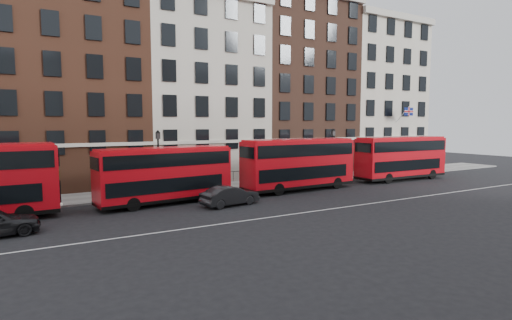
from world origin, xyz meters
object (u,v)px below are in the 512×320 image
bus_d (401,157)px  traffic_light (425,153)px  bus_c (299,163)px  car_front (230,196)px  bus_b (165,174)px

bus_d → traffic_light: bearing=21.2°
bus_c → car_front: bus_c is taller
bus_c → traffic_light: bearing=4.7°
bus_c → car_front: (-8.27, -2.92, -1.75)m
traffic_light → bus_b: bearing=-175.1°
bus_b → car_front: size_ratio=2.32×
car_front → traffic_light: traffic_light is taller
bus_c → bus_d: (13.29, 0.00, -0.01)m
bus_d → car_front: (-21.56, -2.92, -1.73)m
bus_d → traffic_light: size_ratio=3.35×
bus_c → traffic_light: (20.90, 2.82, -0.03)m
bus_d → bus_c: bearing=-179.1°
bus_c → traffic_light: size_ratio=3.39×
bus_c → bus_d: bearing=-3.0°
bus_c → bus_d: 13.29m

